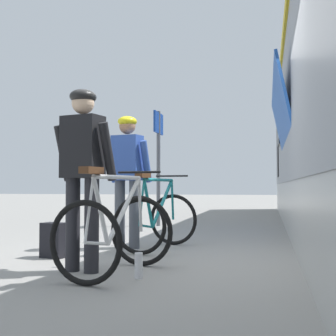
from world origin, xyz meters
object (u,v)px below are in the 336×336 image
object	(u,v)px
water_bottle_by_the_backpack	(56,250)
water_bottle_near_the_bikes	(139,266)
bicycle_far_white	(116,231)
cyclist_far_in_dark	(83,162)
bicycle_near_teal	(157,219)
platform_sign_post	(158,148)
backpack_on_platform	(54,240)
cyclist_near_in_blue	(127,169)

from	to	relation	value
water_bottle_by_the_backpack	water_bottle_near_the_bikes	bearing A→B (deg)	-35.22
bicycle_far_white	water_bottle_near_the_bikes	world-z (taller)	bicycle_far_white
cyclist_far_in_dark	bicycle_near_teal	world-z (taller)	cyclist_far_in_dark
bicycle_far_white	platform_sign_post	bearing A→B (deg)	99.42
cyclist_far_in_dark	backpack_on_platform	xyz separation A→B (m)	(-0.67, 0.74, -0.85)
platform_sign_post	bicycle_near_teal	bearing A→B (deg)	-76.45
bicycle_far_white	water_bottle_by_the_backpack	size ratio (longest dim) A/B	5.95
backpack_on_platform	water_bottle_by_the_backpack	size ratio (longest dim) A/B	2.01
backpack_on_platform	water_bottle_by_the_backpack	world-z (taller)	backpack_on_platform
water_bottle_by_the_backpack	platform_sign_post	bearing A→B (deg)	88.38
bicycle_near_teal	bicycle_far_white	distance (m)	1.72
water_bottle_near_the_bikes	water_bottle_by_the_backpack	world-z (taller)	water_bottle_near_the_bikes
backpack_on_platform	water_bottle_near_the_bikes	xyz separation A→B (m)	(1.28, -0.92, -0.09)
bicycle_far_white	backpack_on_platform	xyz separation A→B (m)	(-1.03, 0.82, -0.20)
bicycle_far_white	water_bottle_near_the_bikes	distance (m)	0.40
bicycle_near_teal	platform_sign_post	distance (m)	3.75
cyclist_far_in_dark	bicycle_far_white	world-z (taller)	cyclist_far_in_dark
backpack_on_platform	platform_sign_post	world-z (taller)	platform_sign_post
water_bottle_by_the_backpack	platform_sign_post	xyz separation A→B (m)	(0.12, 4.39, 1.52)
cyclist_far_in_dark	bicycle_near_teal	distance (m)	1.80
cyclist_far_in_dark	water_bottle_by_the_backpack	size ratio (longest dim) A/B	8.84
cyclist_near_in_blue	backpack_on_platform	bearing A→B (deg)	-121.15
water_bottle_by_the_backpack	platform_sign_post	world-z (taller)	platform_sign_post
bicycle_near_teal	backpack_on_platform	xyz separation A→B (m)	(-1.01, -0.90, -0.20)
cyclist_far_in_dark	bicycle_far_white	size ratio (longest dim) A/B	1.49
cyclist_near_in_blue	bicycle_near_teal	xyz separation A→B (m)	(0.43, -0.06, -0.65)
backpack_on_platform	water_bottle_near_the_bikes	world-z (taller)	backpack_on_platform
water_bottle_by_the_backpack	bicycle_near_teal	bearing A→B (deg)	44.90
cyclist_far_in_dark	bicycle_near_teal	xyz separation A→B (m)	(0.34, 1.64, -0.65)
cyclist_near_in_blue	platform_sign_post	bearing A→B (deg)	96.74
cyclist_near_in_blue	platform_sign_post	xyz separation A→B (m)	(-0.40, 3.39, 0.57)
cyclist_far_in_dark	water_bottle_near_the_bikes	bearing A→B (deg)	-16.17
bicycle_far_white	backpack_on_platform	world-z (taller)	bicycle_far_white
backpack_on_platform	water_bottle_near_the_bikes	size ratio (longest dim) A/B	1.76
cyclist_far_in_dark	cyclist_near_in_blue	bearing A→B (deg)	93.06
backpack_on_platform	water_bottle_by_the_backpack	distance (m)	0.12
bicycle_far_white	backpack_on_platform	size ratio (longest dim) A/B	2.96
backpack_on_platform	water_bottle_by_the_backpack	xyz separation A→B (m)	(0.05, -0.05, -0.10)
cyclist_far_in_dark	backpack_on_platform	distance (m)	1.31
backpack_on_platform	platform_sign_post	distance (m)	4.57
cyclist_far_in_dark	water_bottle_by_the_backpack	world-z (taller)	cyclist_far_in_dark
backpack_on_platform	platform_sign_post	bearing A→B (deg)	101.23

